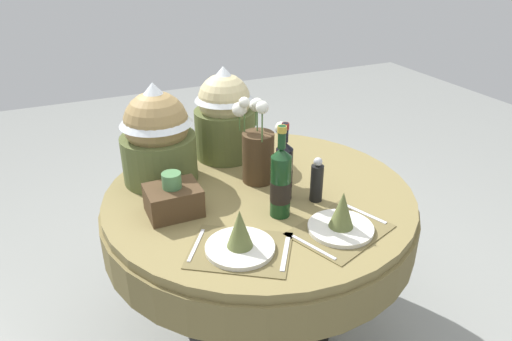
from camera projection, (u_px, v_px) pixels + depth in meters
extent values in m
plane|color=gray|center=(259.00, 326.00, 2.34)|extent=(8.00, 8.00, 0.00)
cylinder|color=olive|center=(259.00, 195.00, 2.00)|extent=(1.29, 1.29, 0.04)
cylinder|color=olive|center=(259.00, 215.00, 2.05)|extent=(1.32, 1.32, 0.16)
cylinder|color=black|center=(259.00, 265.00, 2.17)|extent=(0.12, 0.12, 0.70)
cylinder|color=black|center=(259.00, 324.00, 2.34)|extent=(0.69, 0.69, 0.03)
cube|color=brown|center=(240.00, 250.00, 1.62)|extent=(0.43, 0.40, 0.00)
cylinder|color=silver|center=(240.00, 248.00, 1.62)|extent=(0.24, 0.24, 0.02)
cone|color=#606B38|center=(240.00, 228.00, 1.58)|extent=(0.09, 0.09, 0.14)
cube|color=silver|center=(196.00, 245.00, 1.64)|extent=(0.11, 0.17, 0.00)
cube|color=silver|center=(285.00, 254.00, 1.60)|extent=(0.12, 0.17, 0.00)
cube|color=brown|center=(340.00, 230.00, 1.73)|extent=(0.41, 0.36, 0.00)
cylinder|color=silver|center=(341.00, 228.00, 1.72)|extent=(0.24, 0.24, 0.02)
cone|color=#606B38|center=(342.00, 210.00, 1.69)|extent=(0.09, 0.09, 0.14)
cube|color=silver|center=(313.00, 247.00, 1.63)|extent=(0.08, 0.18, 0.00)
cube|color=silver|center=(365.00, 214.00, 1.82)|extent=(0.08, 0.18, 0.00)
cylinder|color=#47331E|center=(258.00, 157.00, 2.03)|extent=(0.14, 0.14, 0.22)
sphere|color=white|center=(256.00, 105.00, 2.02)|extent=(0.06, 0.06, 0.06)
cylinder|color=#4C7038|center=(256.00, 117.00, 2.04)|extent=(0.01, 0.01, 0.07)
sphere|color=white|center=(244.00, 103.00, 1.94)|extent=(0.05, 0.05, 0.05)
cylinder|color=#4C7038|center=(244.00, 119.00, 1.97)|extent=(0.01, 0.01, 0.12)
sphere|color=white|center=(257.00, 104.00, 1.95)|extent=(0.05, 0.05, 0.05)
cylinder|color=#4C7038|center=(257.00, 119.00, 1.98)|extent=(0.01, 0.01, 0.11)
sphere|color=white|center=(239.00, 110.00, 1.97)|extent=(0.06, 0.06, 0.06)
cylinder|color=#4C7038|center=(240.00, 122.00, 1.99)|extent=(0.01, 0.01, 0.07)
sphere|color=white|center=(262.00, 107.00, 1.84)|extent=(0.05, 0.05, 0.05)
cylinder|color=#4C7038|center=(262.00, 126.00, 1.87)|extent=(0.01, 0.01, 0.13)
sphere|color=white|center=(281.00, 128.00, 1.92)|extent=(0.05, 0.05, 0.05)
cylinder|color=#4C7038|center=(281.00, 135.00, 1.93)|extent=(0.01, 0.01, 0.03)
cylinder|color=black|center=(284.00, 174.00, 1.89)|extent=(0.07, 0.07, 0.22)
cylinder|color=black|center=(284.00, 178.00, 1.90)|extent=(0.07, 0.07, 0.07)
cone|color=black|center=(285.00, 145.00, 1.84)|extent=(0.07, 0.07, 0.03)
cylinder|color=black|center=(285.00, 133.00, 1.81)|extent=(0.03, 0.03, 0.08)
cylinder|color=maroon|center=(285.00, 126.00, 1.80)|extent=(0.03, 0.03, 0.02)
cylinder|color=#143819|center=(281.00, 186.00, 1.77)|extent=(0.08, 0.08, 0.25)
cylinder|color=black|center=(280.00, 191.00, 1.78)|extent=(0.08, 0.08, 0.08)
cone|color=#143819|center=(281.00, 152.00, 1.71)|extent=(0.08, 0.08, 0.04)
cylinder|color=#143819|center=(282.00, 137.00, 1.68)|extent=(0.03, 0.03, 0.08)
cylinder|color=#B29933|center=(282.00, 129.00, 1.67)|extent=(0.03, 0.03, 0.02)
cylinder|color=black|center=(317.00, 183.00, 1.89)|extent=(0.05, 0.05, 0.15)
sphere|color=#B7B7BC|center=(318.00, 162.00, 1.85)|extent=(0.04, 0.04, 0.04)
cylinder|color=#566033|center=(160.00, 158.00, 2.05)|extent=(0.32, 0.32, 0.20)
sphere|color=#9E7F4C|center=(156.00, 124.00, 1.97)|extent=(0.27, 0.27, 0.27)
cone|color=silver|center=(154.00, 103.00, 1.93)|extent=(0.30, 0.30, 0.18)
cylinder|color=#566033|center=(225.00, 133.00, 2.26)|extent=(0.29, 0.29, 0.23)
sphere|color=#C6B784|center=(224.00, 100.00, 2.19)|extent=(0.24, 0.24, 0.24)
cone|color=silver|center=(224.00, 83.00, 2.15)|extent=(0.27, 0.27, 0.16)
cube|color=#47331E|center=(173.00, 200.00, 1.81)|extent=(0.20, 0.16, 0.11)
cylinder|color=#4C7F4C|center=(172.00, 180.00, 1.77)|extent=(0.07, 0.07, 0.06)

